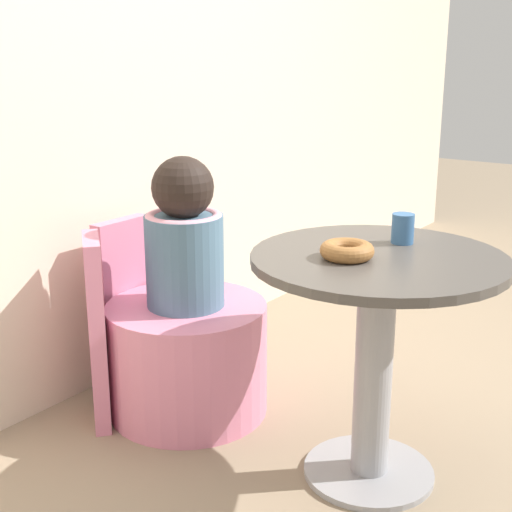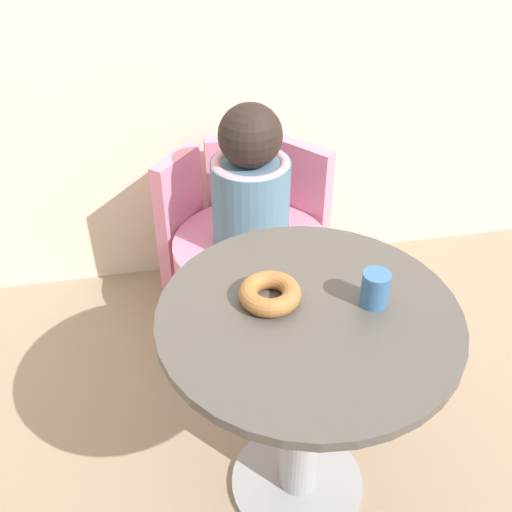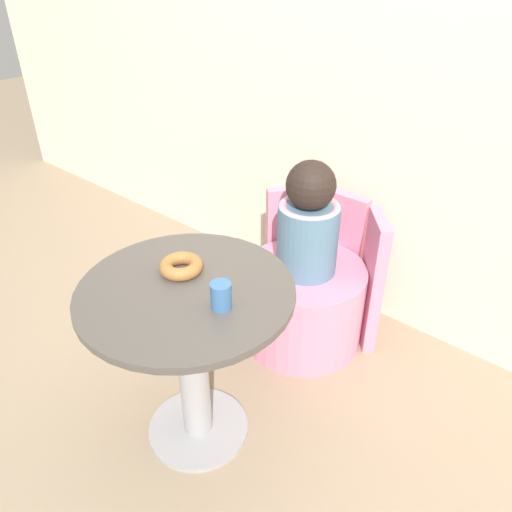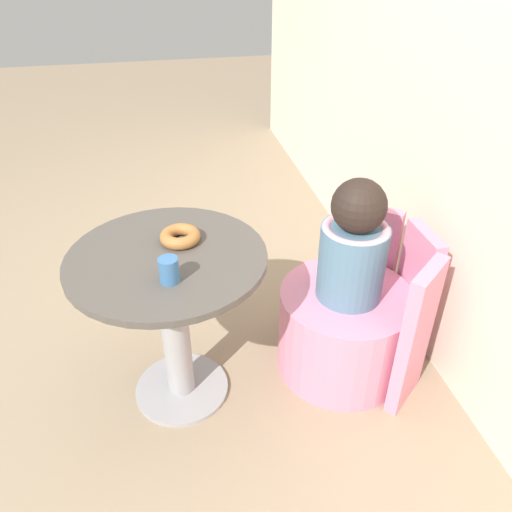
# 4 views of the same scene
# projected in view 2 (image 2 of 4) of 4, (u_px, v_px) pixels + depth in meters

# --- Properties ---
(ground_plane) EXTENTS (12.00, 12.00, 0.00)m
(ground_plane) POSITION_uv_depth(u_px,v_px,m) (327.00, 491.00, 1.68)
(ground_plane) COLOR gray
(round_table) EXTENTS (0.68, 0.68, 0.65)m
(round_table) POSITION_uv_depth(u_px,v_px,m) (305.00, 372.00, 1.42)
(round_table) COLOR #99999E
(round_table) RESTS_ON ground_plane
(tub_chair) EXTENTS (0.53, 0.53, 0.37)m
(tub_chair) POSITION_uv_depth(u_px,v_px,m) (251.00, 285.00, 2.11)
(tub_chair) COLOR pink
(tub_chair) RESTS_ON ground_plane
(booth_backrest) EXTENTS (0.62, 0.23, 0.62)m
(booth_backrest) POSITION_uv_depth(u_px,v_px,m) (240.00, 222.00, 2.21)
(booth_backrest) COLOR pink
(booth_backrest) RESTS_ON ground_plane
(child_figure) EXTENTS (0.25, 0.25, 0.48)m
(child_figure) POSITION_uv_depth(u_px,v_px,m) (251.00, 184.00, 1.87)
(child_figure) COLOR slate
(child_figure) RESTS_ON tub_chair
(donut) EXTENTS (0.14, 0.14, 0.04)m
(donut) POSITION_uv_depth(u_px,v_px,m) (270.00, 293.00, 1.32)
(donut) COLOR #9E6633
(donut) RESTS_ON round_table
(cup) EXTENTS (0.06, 0.06, 0.08)m
(cup) POSITION_uv_depth(u_px,v_px,m) (375.00, 289.00, 1.31)
(cup) COLOR #386699
(cup) RESTS_ON round_table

